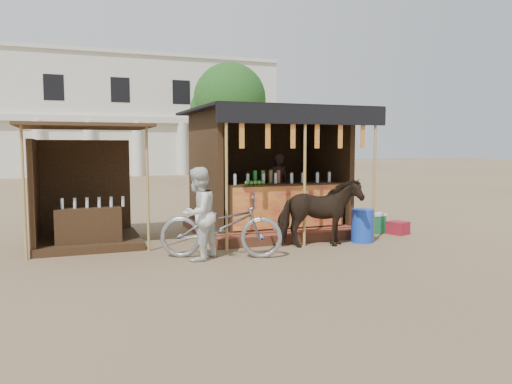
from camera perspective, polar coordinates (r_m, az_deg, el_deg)
name	(u,v)px	position (r m, az deg, el deg)	size (l,w,h in m)	color
ground	(291,268)	(8.18, 4.01, -8.67)	(120.00, 120.00, 0.00)	#846B4C
main_stall	(270,187)	(11.46, 1.64, 0.54)	(3.60, 3.61, 2.78)	brown
secondary_stall	(78,203)	(10.51, -19.70, -1.15)	(2.40, 2.40, 2.38)	#3A2815
cow	(319,213)	(9.78, 7.25, -2.39)	(0.73, 1.59, 1.35)	black
motorbike	(221,226)	(8.83, -4.04, -3.87)	(0.75, 2.16, 1.14)	#94939B
bystander	(198,214)	(8.66, -6.64, -2.48)	(0.78, 0.61, 1.61)	silver
blue_barrel	(362,226)	(10.48, 12.06, -3.78)	(0.46, 0.46, 0.68)	#193FBD
red_crate	(398,228)	(11.64, 15.90, -3.96)	(0.36, 0.41, 0.29)	maroon
cooler	(369,223)	(11.62, 12.82, -3.46)	(0.66, 0.48, 0.46)	#166639
background_building	(87,117)	(37.23, -18.80, 8.08)	(26.00, 7.45, 8.18)	silver
tree	(226,102)	(30.86, -3.43, 10.21)	(4.50, 4.40, 7.00)	#382314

